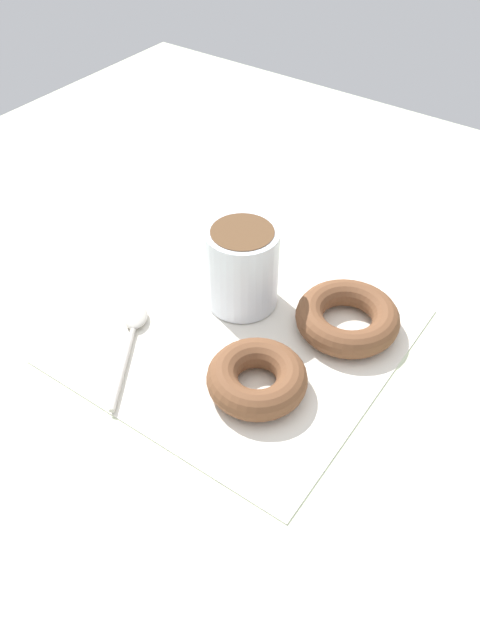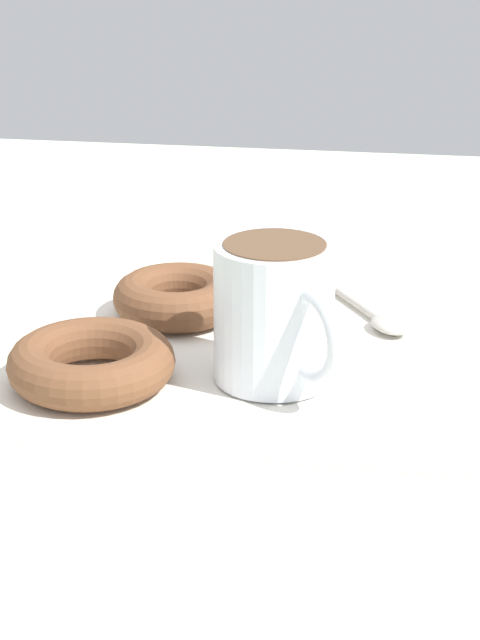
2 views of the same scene
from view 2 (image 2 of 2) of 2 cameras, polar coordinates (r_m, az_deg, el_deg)
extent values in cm
cube|color=beige|center=(75.24, 0.83, -2.03)|extent=(120.00, 120.00, 2.00)
cube|color=white|center=(73.82, 0.00, -1.55)|extent=(30.47, 30.47, 0.30)
cylinder|color=silver|center=(67.56, 1.82, 0.40)|extent=(7.65, 7.65, 8.98)
cylinder|color=brown|center=(66.10, 1.86, 3.86)|extent=(6.45, 6.45, 0.60)
torus|color=silver|center=(64.18, 3.81, -0.84)|extent=(4.41, 5.19, 5.93)
torus|color=brown|center=(68.60, -7.93, -2.24)|extent=(10.71, 10.71, 2.86)
torus|color=brown|center=(78.75, -3.37, 1.25)|extent=(9.46, 9.46, 2.95)
ellipsoid|color=#B7B2A8|center=(77.03, 8.00, -0.25)|extent=(3.95, 4.33, 0.90)
cylinder|color=#B7B2A8|center=(82.50, 5.65, 1.28)|extent=(6.43, 9.77, 0.56)
camera|label=1|loc=(1.11, -11.97, 29.83)|focal=35.00mm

